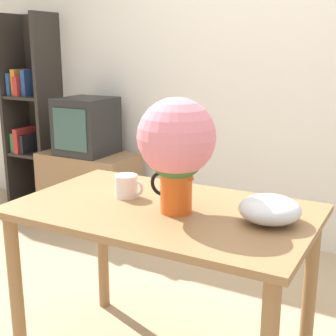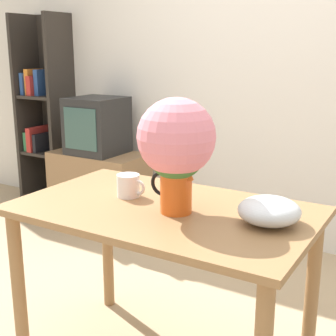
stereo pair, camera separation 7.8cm
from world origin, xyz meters
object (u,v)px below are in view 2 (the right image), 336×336
object	(u,v)px
flower_vase	(176,145)
coffee_mug	(129,186)
tv_set	(97,126)
white_bowl	(269,211)

from	to	relation	value
flower_vase	coffee_mug	xyz separation A→B (m)	(-0.29, 0.07, -0.23)
coffee_mug	tv_set	bearing A→B (deg)	133.83
flower_vase	coffee_mug	world-z (taller)	flower_vase
flower_vase	tv_set	xyz separation A→B (m)	(-1.54, 1.38, -0.24)
flower_vase	coffee_mug	size ratio (longest dim) A/B	3.33
white_bowl	tv_set	distance (m)	2.32
coffee_mug	tv_set	world-z (taller)	tv_set
white_bowl	flower_vase	bearing A→B (deg)	-169.66
tv_set	flower_vase	bearing A→B (deg)	-41.82
coffee_mug	tv_set	size ratio (longest dim) A/B	0.31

